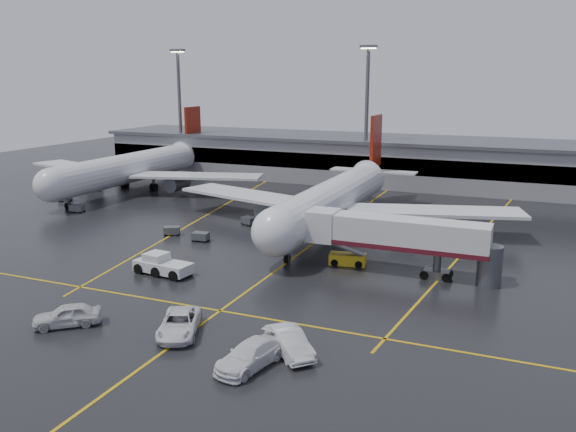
% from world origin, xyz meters
% --- Properties ---
extents(ground, '(220.00, 220.00, 0.00)m').
position_xyz_m(ground, '(0.00, 0.00, 0.00)').
color(ground, black).
rests_on(ground, ground).
extents(apron_line_centre, '(0.25, 90.00, 0.02)m').
position_xyz_m(apron_line_centre, '(0.00, 0.00, 0.01)').
color(apron_line_centre, gold).
rests_on(apron_line_centre, ground).
extents(apron_line_stop, '(60.00, 0.25, 0.02)m').
position_xyz_m(apron_line_stop, '(0.00, -22.00, 0.01)').
color(apron_line_stop, gold).
rests_on(apron_line_stop, ground).
extents(apron_line_left, '(9.99, 69.35, 0.02)m').
position_xyz_m(apron_line_left, '(-20.00, 10.00, 0.01)').
color(apron_line_left, gold).
rests_on(apron_line_left, ground).
extents(apron_line_right, '(7.57, 69.64, 0.02)m').
position_xyz_m(apron_line_right, '(18.00, 10.00, 0.01)').
color(apron_line_right, gold).
rests_on(apron_line_right, ground).
extents(terminal, '(122.00, 19.00, 8.60)m').
position_xyz_m(terminal, '(0.00, 47.93, 4.32)').
color(terminal, gray).
rests_on(terminal, ground).
extents(light_mast_left, '(3.00, 1.20, 25.45)m').
position_xyz_m(light_mast_left, '(-45.00, 42.00, 14.47)').
color(light_mast_left, '#595B60').
rests_on(light_mast_left, ground).
extents(light_mast_mid, '(3.00, 1.20, 25.45)m').
position_xyz_m(light_mast_mid, '(-5.00, 42.00, 14.47)').
color(light_mast_mid, '#595B60').
rests_on(light_mast_mid, ground).
extents(main_airliner, '(48.80, 45.60, 14.10)m').
position_xyz_m(main_airliner, '(0.00, 9.70, 4.21)').
color(main_airliner, silver).
rests_on(main_airliner, ground).
extents(second_airliner, '(48.80, 45.60, 14.10)m').
position_xyz_m(second_airliner, '(-42.00, 21.70, 4.21)').
color(second_airliner, silver).
rests_on(second_airliner, ground).
extents(jet_bridge, '(19.90, 3.40, 6.05)m').
position_xyz_m(jet_bridge, '(11.87, -6.00, 3.93)').
color(jet_bridge, silver).
rests_on(jet_bridge, ground).
extents(pushback_tractor, '(6.46, 3.27, 2.23)m').
position_xyz_m(pushback_tractor, '(-10.47, -15.52, 0.89)').
color(pushback_tractor, silver).
rests_on(pushback_tractor, ground).
extents(belt_loader, '(4.13, 2.36, 2.48)m').
position_xyz_m(belt_loader, '(6.32, -5.03, 0.61)').
color(belt_loader, yellow).
rests_on(belt_loader, ground).
extents(service_van_a, '(5.09, 6.87, 1.73)m').
position_xyz_m(service_van_a, '(-0.62, -27.41, 0.87)').
color(service_van_a, white).
rests_on(service_van_a, ground).
extents(service_van_b, '(3.75, 6.49, 1.77)m').
position_xyz_m(service_van_b, '(6.98, -30.12, 0.88)').
color(service_van_b, white).
rests_on(service_van_b, ground).
extents(service_van_c, '(5.30, 5.27, 1.83)m').
position_xyz_m(service_van_c, '(8.76, -27.17, 0.91)').
color(service_van_c, silver).
rests_on(service_van_c, ground).
extents(service_van_d, '(5.54, 5.09, 1.83)m').
position_xyz_m(service_van_d, '(-9.96, -29.63, 0.92)').
color(service_van_d, silver).
rests_on(service_van_d, ground).
extents(baggage_cart_a, '(2.11, 1.48, 1.12)m').
position_xyz_m(baggage_cart_a, '(-13.33, -3.11, 0.63)').
color(baggage_cart_a, '#595B60').
rests_on(baggage_cart_a, ground).
extents(baggage_cart_b, '(2.38, 2.08, 1.12)m').
position_xyz_m(baggage_cart_b, '(-18.28, -2.03, 0.63)').
color(baggage_cart_b, '#595B60').
rests_on(baggage_cart_b, ground).
extents(baggage_cart_c, '(2.35, 1.98, 1.12)m').
position_xyz_m(baggage_cart_c, '(-11.52, 6.66, 0.63)').
color(baggage_cart_c, '#595B60').
rests_on(baggage_cart_c, ground).
extents(baggage_cart_d, '(2.35, 1.97, 1.12)m').
position_xyz_m(baggage_cart_d, '(-46.60, 9.34, 0.63)').
color(baggage_cart_d, '#595B60').
rests_on(baggage_cart_d, ground).
extents(baggage_cart_e, '(2.23, 1.70, 1.12)m').
position_xyz_m(baggage_cart_e, '(-39.09, 3.80, 0.63)').
color(baggage_cart_e, '#595B60').
rests_on(baggage_cart_e, ground).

